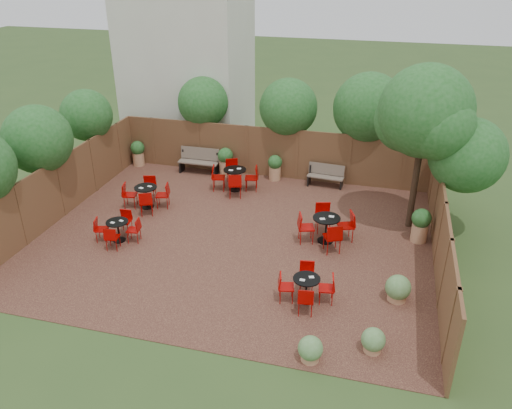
# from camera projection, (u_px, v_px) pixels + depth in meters

# --- Properties ---
(ground) EXTENTS (80.00, 80.00, 0.00)m
(ground) POSITION_uv_depth(u_px,v_px,m) (234.00, 238.00, 15.96)
(ground) COLOR #354F23
(ground) RESTS_ON ground
(courtyard_paving) EXTENTS (12.00, 10.00, 0.02)m
(courtyard_paving) POSITION_uv_depth(u_px,v_px,m) (234.00, 238.00, 15.95)
(courtyard_paving) COLOR #381B16
(courtyard_paving) RESTS_ON ground
(fence_back) EXTENTS (12.00, 0.08, 2.00)m
(fence_back) POSITION_uv_depth(u_px,v_px,m) (271.00, 153.00, 19.83)
(fence_back) COLOR #4C2F1C
(fence_back) RESTS_ON ground
(fence_left) EXTENTS (0.08, 10.00, 2.00)m
(fence_left) POSITION_uv_depth(u_px,v_px,m) (60.00, 188.00, 16.88)
(fence_left) COLOR #4C2F1C
(fence_left) RESTS_ON ground
(fence_right) EXTENTS (0.08, 10.00, 2.00)m
(fence_right) POSITION_uv_depth(u_px,v_px,m) (441.00, 235.00, 14.13)
(fence_right) COLOR #4C2F1C
(fence_right) RESTS_ON ground
(neighbour_building) EXTENTS (5.00, 4.00, 8.00)m
(neighbour_building) POSITION_uv_depth(u_px,v_px,m) (187.00, 54.00, 22.10)
(neighbour_building) COLOR beige
(neighbour_building) RESTS_ON ground
(overhang_foliage) EXTENTS (15.52, 10.73, 2.66)m
(overhang_foliage) POSITION_uv_depth(u_px,v_px,m) (235.00, 124.00, 17.56)
(overhang_foliage) COLOR #1C531B
(overhang_foliage) RESTS_ON ground
(courtyard_tree) EXTENTS (2.88, 2.80, 5.21)m
(courtyard_tree) POSITION_uv_depth(u_px,v_px,m) (425.00, 116.00, 14.97)
(courtyard_tree) COLOR black
(courtyard_tree) RESTS_ON courtyard_paving
(park_bench_left) EXTENTS (1.61, 0.52, 0.99)m
(park_bench_left) POSITION_uv_depth(u_px,v_px,m) (199.00, 160.00, 20.38)
(park_bench_left) COLOR brown
(park_bench_left) RESTS_ON courtyard_paving
(park_bench_right) EXTENTS (1.39, 0.56, 0.84)m
(park_bench_right) POSITION_uv_depth(u_px,v_px,m) (326.00, 175.00, 19.24)
(park_bench_right) COLOR brown
(park_bench_right) RESTS_ON courtyard_paving
(bistro_tables) EXTENTS (8.00, 7.55, 0.95)m
(bistro_tables) POSITION_uv_depth(u_px,v_px,m) (231.00, 213.00, 16.45)
(bistro_tables) COLOR black
(bistro_tables) RESTS_ON courtyard_paving
(planters) EXTENTS (11.71, 4.03, 1.10)m
(planters) POSITION_uv_depth(u_px,v_px,m) (256.00, 173.00, 19.03)
(planters) COLOR tan
(planters) RESTS_ON courtyard_paving
(low_shrubs) EXTENTS (2.40, 3.30, 0.70)m
(low_shrubs) POSITION_uv_depth(u_px,v_px,m) (369.00, 317.00, 12.01)
(low_shrubs) COLOR tan
(low_shrubs) RESTS_ON courtyard_paving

